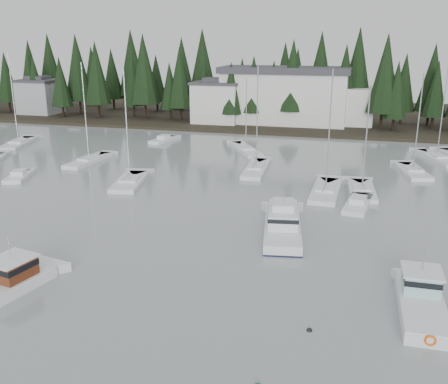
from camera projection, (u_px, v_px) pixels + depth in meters
The scene contains 20 objects.
far_shore_land at pixel (316, 116), 112.45m from camera, with size 240.00×54.00×1.00m, color black.
conifer_treeline at pixel (311, 123), 102.30m from camera, with size 200.00×22.00×20.00m, color black, non-canonical shape.
house_west at pixel (217, 101), 99.06m from camera, with size 9.54×7.42×8.75m.
house_far_west at pixel (40, 96), 111.63m from camera, with size 8.48×7.42×8.25m.
harbor_inn at pixel (295, 96), 97.99m from camera, with size 29.50×11.50×10.90m.
cabin_cruiser_center at pixel (283, 226), 43.73m from camera, with size 4.71×10.45×4.33m.
lobster_boat_teal at pixel (421, 303), 31.16m from camera, with size 2.80×7.80×4.29m.
sailboat_1 at pixel (130, 183), 59.01m from camera, with size 4.68×9.06×14.43m.
sailboat_2 at pixel (362, 192), 55.55m from camera, with size 3.42×8.38×12.37m.
sailboat_3 at pixel (19, 144), 81.29m from camera, with size 5.40×10.31×14.96m.
sailboat_5 at pixel (413, 173), 63.67m from camera, with size 4.31×8.68×13.05m.
sailboat_6 at pixel (256, 170), 64.97m from camera, with size 3.19×10.29×13.92m.
sailboat_7 at pixel (89, 162), 69.47m from camera, with size 2.92×9.37×14.07m.
sailboat_8 at pixel (246, 151), 76.55m from camera, with size 7.41×10.54×11.63m.
sailboat_12 at pixel (325, 192), 55.43m from camera, with size 3.07×9.74×14.01m.
sailboat_13 at pixel (437, 159), 71.08m from camera, with size 5.75×10.13×14.69m.
runabout_0 at pixel (19, 177), 61.32m from camera, with size 3.82×6.00×1.42m.
runabout_1 at pixel (358, 205), 50.89m from camera, with size 3.03×7.04×1.42m.
runabout_3 at pixel (164, 140), 84.00m from camera, with size 3.36×6.66×1.42m.
mooring_buoy_dark at pixel (309, 331), 29.11m from camera, with size 0.35×0.35×0.35m, color black.
Camera 1 is at (9.88, -17.06, 16.22)m, focal length 40.00 mm.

